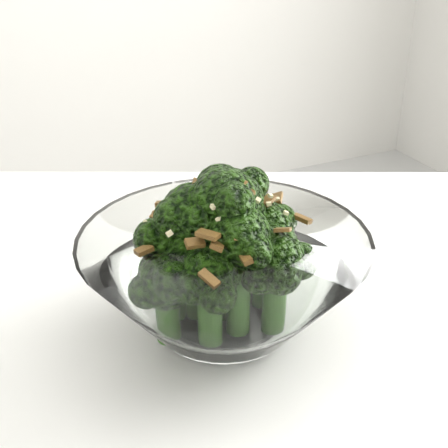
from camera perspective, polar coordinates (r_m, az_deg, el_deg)
name	(u,v)px	position (r m, az deg, el deg)	size (l,w,h in m)	color
broccoli_dish	(223,270)	(0.46, -0.05, -4.24)	(0.21, 0.21, 0.13)	white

